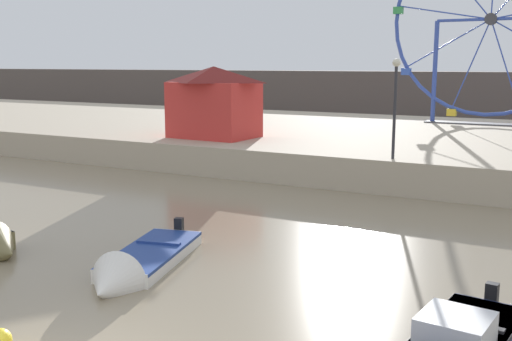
{
  "coord_description": "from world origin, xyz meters",
  "views": [
    {
      "loc": [
        7.18,
        -6.24,
        5.09
      ],
      "look_at": [
        -1.37,
        9.69,
        1.88
      ],
      "focal_mm": 42.39,
      "sensor_mm": 36.0,
      "label": 1
    }
  ],
  "objects_px": {
    "carnival_booth_red_striped": "(214,101)",
    "promenade_lamp_near": "(395,94)",
    "ferris_wheel_blue_frame": "(491,23)",
    "motorboat_white_red_stripe": "(134,268)"
  },
  "relations": [
    {
      "from": "motorboat_white_red_stripe",
      "to": "carnival_booth_red_striped",
      "type": "distance_m",
      "value": 16.95
    },
    {
      "from": "carnival_booth_red_striped",
      "to": "motorboat_white_red_stripe",
      "type": "bearing_deg",
      "value": -61.88
    },
    {
      "from": "motorboat_white_red_stripe",
      "to": "ferris_wheel_blue_frame",
      "type": "bearing_deg",
      "value": 157.81
    },
    {
      "from": "motorboat_white_red_stripe",
      "to": "promenade_lamp_near",
      "type": "bearing_deg",
      "value": 152.97
    },
    {
      "from": "carnival_booth_red_striped",
      "to": "promenade_lamp_near",
      "type": "xyz_separation_m",
      "value": [
        10.0,
        -2.67,
        0.7
      ]
    },
    {
      "from": "motorboat_white_red_stripe",
      "to": "promenade_lamp_near",
      "type": "xyz_separation_m",
      "value": [
        2.86,
        12.41,
        3.73
      ]
    },
    {
      "from": "carnival_booth_red_striped",
      "to": "promenade_lamp_near",
      "type": "distance_m",
      "value": 10.37
    },
    {
      "from": "motorboat_white_red_stripe",
      "to": "ferris_wheel_blue_frame",
      "type": "relative_size",
      "value": 0.41
    },
    {
      "from": "promenade_lamp_near",
      "to": "ferris_wheel_blue_frame",
      "type": "bearing_deg",
      "value": 85.67
    },
    {
      "from": "ferris_wheel_blue_frame",
      "to": "carnival_booth_red_striped",
      "type": "distance_m",
      "value": 18.02
    }
  ]
}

